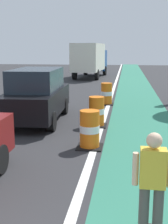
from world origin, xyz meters
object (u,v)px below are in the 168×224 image
object	(u,v)px
traffic_barrel_front	(90,130)
skateboarder_on_lane	(152,186)
traffic_barrel_back	(107,94)
delivery_truck_down_block	(90,58)
traffic_barrel_mid	(97,112)
parked_suv_second	(37,95)

from	to	relation	value
traffic_barrel_front	skateboarder_on_lane	bearing A→B (deg)	-71.83
traffic_barrel_back	delivery_truck_down_block	size ratio (longest dim) A/B	0.14
traffic_barrel_front	traffic_barrel_mid	size ratio (longest dim) A/B	1.00
traffic_barrel_front	traffic_barrel_back	xyz separation A→B (m)	(0.03, 6.98, 0.00)
skateboarder_on_lane	traffic_barrel_back	distance (m)	11.33
traffic_barrel_mid	delivery_truck_down_block	xyz separation A→B (m)	(-2.44, 18.72, 1.31)
delivery_truck_down_block	traffic_barrel_back	bearing A→B (deg)	-79.99
traffic_barrel_back	delivery_truck_down_block	distance (m)	14.53
skateboarder_on_lane	delivery_truck_down_block	xyz separation A→B (m)	(-3.89, 25.49, 0.94)
parked_suv_second	traffic_barrel_front	distance (m)	3.87
skateboarder_on_lane	parked_suv_second	world-z (taller)	parked_suv_second
traffic_barrel_back	traffic_barrel_front	bearing A→B (deg)	-90.23
traffic_barrel_front	traffic_barrel_mid	bearing A→B (deg)	91.05
traffic_barrel_front	traffic_barrel_mid	xyz separation A→B (m)	(-0.05, 2.51, 0.00)
parked_suv_second	traffic_barrel_front	bearing A→B (deg)	-51.07
parked_suv_second	traffic_barrel_mid	bearing A→B (deg)	-11.45
traffic_barrel_front	traffic_barrel_back	bearing A→B (deg)	89.77
traffic_barrel_mid	traffic_barrel_back	xyz separation A→B (m)	(0.07, 4.47, 0.00)
traffic_barrel_front	traffic_barrel_mid	distance (m)	2.51
traffic_barrel_back	delivery_truck_down_block	bearing A→B (deg)	100.01
parked_suv_second	traffic_barrel_mid	distance (m)	2.46
parked_suv_second	traffic_barrel_front	world-z (taller)	parked_suv_second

